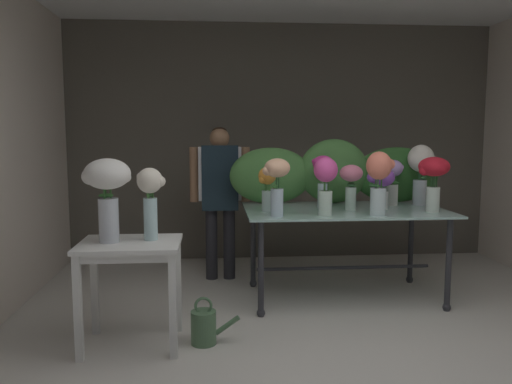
{
  "coord_description": "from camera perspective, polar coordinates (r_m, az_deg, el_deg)",
  "views": [
    {
      "loc": [
        -0.81,
        -2.58,
        1.51
      ],
      "look_at": [
        -0.48,
        1.36,
        1.04
      ],
      "focal_mm": 35.87,
      "sensor_mm": 36.0,
      "label": 1
    }
  ],
  "objects": [
    {
      "name": "vase_crimson_snapdragons",
      "position": [
        4.62,
        19.16,
        1.77
      ],
      "size": [
        0.27,
        0.26,
        0.47
      ],
      "color": "silver",
      "rests_on": "display_table_glass"
    },
    {
      "name": "side_table_white",
      "position": [
        3.69,
        -13.83,
        -7.07
      ],
      "size": [
        0.69,
        0.55,
        0.75
      ],
      "color": "white",
      "rests_on": "ground"
    },
    {
      "name": "ground_plane",
      "position": [
        4.65,
        5.64,
        -12.2
      ],
      "size": [
        7.69,
        7.69,
        0.0
      ],
      "primitive_type": "plane",
      "color": "beige"
    },
    {
      "name": "vase_magenta_stock",
      "position": [
        4.64,
        7.49,
        1.95
      ],
      "size": [
        0.19,
        0.19,
        0.47
      ],
      "color": "silver",
      "rests_on": "display_table_glass"
    },
    {
      "name": "vase_ivory_peonies",
      "position": [
        5.03,
        17.9,
        2.59
      ],
      "size": [
        0.26,
        0.24,
        0.57
      ],
      "color": "silver",
      "rests_on": "display_table_glass"
    },
    {
      "name": "vase_lilac_roses",
      "position": [
        4.93,
        15.0,
        1.5
      ],
      "size": [
        0.21,
        0.18,
        0.43
      ],
      "color": "silver",
      "rests_on": "display_table_glass"
    },
    {
      "name": "vase_fuchsia_dahlias",
      "position": [
        4.22,
        7.78,
        1.25
      ],
      "size": [
        0.2,
        0.2,
        0.48
      ],
      "color": "silver",
      "rests_on": "display_table_glass"
    },
    {
      "name": "florist",
      "position": [
        5.18,
        -4.04,
        0.66
      ],
      "size": [
        0.61,
        0.24,
        1.55
      ],
      "color": "#232328",
      "rests_on": "ground"
    },
    {
      "name": "vase_peach_tulips",
      "position": [
        4.13,
        2.32,
        1.37
      ],
      "size": [
        0.23,
        0.21,
        0.47
      ],
      "color": "silver",
      "rests_on": "display_table_glass"
    },
    {
      "name": "display_table_glass",
      "position": [
        4.66,
        9.81,
        -3.3
      ],
      "size": [
        1.78,
        1.02,
        0.83
      ],
      "color": "#A6CEC5",
      "rests_on": "ground"
    },
    {
      "name": "vase_violet_lilies",
      "position": [
        4.67,
        13.81,
        0.93
      ],
      "size": [
        0.25,
        0.22,
        0.37
      ],
      "color": "silver",
      "rests_on": "display_table_glass"
    },
    {
      "name": "vase_rosy_freesia",
      "position": [
        4.55,
        10.57,
        1.19
      ],
      "size": [
        0.2,
        0.2,
        0.4
      ],
      "color": "silver",
      "rests_on": "display_table_glass"
    },
    {
      "name": "wall_back",
      "position": [
        6.13,
        2.83,
        5.52
      ],
      "size": [
        5.09,
        0.12,
        2.75
      ],
      "primitive_type": "cube",
      "color": "#5B564C",
      "rests_on": "ground"
    },
    {
      "name": "vase_white_roses_tall",
      "position": [
        3.63,
        -16.28,
        0.54
      ],
      "size": [
        0.33,
        0.32,
        0.58
      ],
      "color": "silver",
      "rests_on": "side_table_white"
    },
    {
      "name": "watering_can",
      "position": [
        3.78,
        -5.79,
        -14.7
      ],
      "size": [
        0.35,
        0.18,
        0.34
      ],
      "color": "#4C704C",
      "rests_on": "ground"
    },
    {
      "name": "vase_cream_lisianthus_tall",
      "position": [
        3.65,
        -11.7,
        -0.48
      ],
      "size": [
        0.2,
        0.18,
        0.51
      ],
      "color": "silver",
      "rests_on": "side_table_white"
    },
    {
      "name": "foliage_backdrop",
      "position": [
        4.98,
        8.58,
        2.02
      ],
      "size": [
        2.05,
        0.29,
        0.62
      ],
      "color": "#477F3D",
      "rests_on": "display_table_glass"
    },
    {
      "name": "vase_sunset_ranunculus",
      "position": [
        4.42,
        1.24,
        0.75
      ],
      "size": [
        0.16,
        0.15,
        0.38
      ],
      "color": "silver",
      "rests_on": "display_table_glass"
    },
    {
      "name": "vase_coral_hydrangea",
      "position": [
        4.29,
        13.52,
        1.54
      ],
      "size": [
        0.24,
        0.21,
        0.53
      ],
      "color": "silver",
      "rests_on": "display_table_glass"
    }
  ]
}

